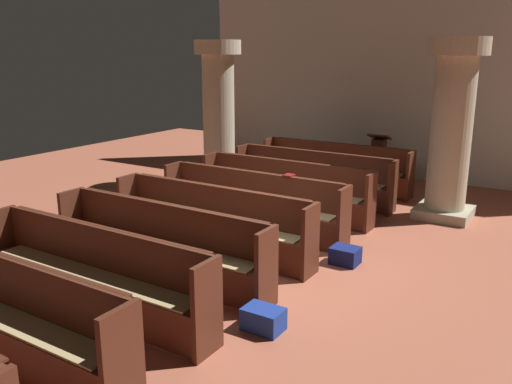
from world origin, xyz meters
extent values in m
plane|color=#AD5B42|center=(0.00, 0.00, 0.00)|extent=(19.20, 19.20, 0.00)
cube|color=silver|center=(0.00, 6.08, 2.25)|extent=(10.00, 0.16, 4.50)
cube|color=#562819|center=(-0.67, 4.10, 0.44)|extent=(3.19, 0.38, 0.05)
cube|color=#562819|center=(-0.67, 4.27, 0.72)|extent=(3.19, 0.04, 0.51)
cube|color=#492215|center=(-0.67, 4.32, 0.97)|extent=(3.06, 0.06, 0.02)
cube|color=#4E2416|center=(-2.29, 4.10, 0.49)|extent=(0.06, 0.44, 0.98)
cube|color=#4E2416|center=(0.96, 4.10, 0.49)|extent=(0.06, 0.44, 0.98)
cube|color=#522618|center=(-0.67, 3.93, 0.22)|extent=(3.19, 0.03, 0.40)
cube|color=tan|center=(-0.67, 4.08, 0.48)|extent=(2.94, 0.32, 0.03)
cube|color=#562819|center=(-0.67, 2.99, 0.44)|extent=(3.19, 0.38, 0.05)
cube|color=#562819|center=(-0.67, 3.16, 0.72)|extent=(3.19, 0.04, 0.51)
cube|color=#492215|center=(-0.67, 3.21, 0.97)|extent=(3.06, 0.06, 0.02)
cube|color=#4E2416|center=(-2.29, 2.99, 0.49)|extent=(0.06, 0.44, 0.98)
cube|color=#4E2416|center=(0.96, 2.99, 0.49)|extent=(0.06, 0.44, 0.98)
cube|color=#522618|center=(-0.67, 2.82, 0.22)|extent=(3.19, 0.03, 0.40)
cube|color=tan|center=(-0.67, 2.97, 0.48)|extent=(2.94, 0.32, 0.03)
cube|color=#562819|center=(-0.67, 1.88, 0.44)|extent=(3.19, 0.38, 0.05)
cube|color=#562819|center=(-0.67, 2.05, 0.72)|extent=(3.19, 0.04, 0.51)
cube|color=#492215|center=(-0.67, 2.10, 0.97)|extent=(3.06, 0.06, 0.02)
cube|color=#4E2416|center=(-2.29, 1.88, 0.49)|extent=(0.06, 0.44, 0.98)
cube|color=#4E2416|center=(0.96, 1.88, 0.49)|extent=(0.06, 0.44, 0.98)
cube|color=#522618|center=(-0.67, 1.71, 0.22)|extent=(3.19, 0.03, 0.40)
cube|color=tan|center=(-0.67, 1.86, 0.48)|extent=(2.94, 0.32, 0.03)
cube|color=#562819|center=(-0.67, 0.77, 0.44)|extent=(3.19, 0.38, 0.05)
cube|color=#562819|center=(-0.67, 0.94, 0.72)|extent=(3.19, 0.04, 0.51)
cube|color=#492215|center=(-0.67, 0.99, 0.97)|extent=(3.06, 0.06, 0.02)
cube|color=#4E2416|center=(-2.29, 0.77, 0.49)|extent=(0.06, 0.44, 0.98)
cube|color=#4E2416|center=(0.96, 0.77, 0.49)|extent=(0.06, 0.44, 0.98)
cube|color=#522618|center=(-0.67, 0.60, 0.22)|extent=(3.19, 0.03, 0.40)
cube|color=tan|center=(-0.67, 0.75, 0.48)|extent=(2.94, 0.32, 0.03)
cube|color=#562819|center=(-0.67, -0.34, 0.44)|extent=(3.19, 0.38, 0.05)
cube|color=#562819|center=(-0.67, -0.17, 0.72)|extent=(3.19, 0.04, 0.51)
cube|color=#492215|center=(-0.67, -0.12, 0.97)|extent=(3.06, 0.06, 0.02)
cube|color=#4E2416|center=(-2.29, -0.34, 0.49)|extent=(0.06, 0.44, 0.98)
cube|color=#4E2416|center=(0.96, -0.34, 0.49)|extent=(0.06, 0.44, 0.98)
cube|color=#522618|center=(-0.67, -0.51, 0.22)|extent=(3.19, 0.03, 0.40)
cube|color=tan|center=(-0.67, -0.36, 0.48)|extent=(2.94, 0.32, 0.03)
cube|color=#562819|center=(-0.67, -1.45, 0.44)|extent=(3.19, 0.38, 0.05)
cube|color=#562819|center=(-0.67, -1.28, 0.72)|extent=(3.19, 0.04, 0.51)
cube|color=#492215|center=(-0.67, -1.24, 0.97)|extent=(3.06, 0.06, 0.02)
cube|color=#4E2416|center=(-2.29, -1.45, 0.49)|extent=(0.06, 0.44, 0.98)
cube|color=#4E2416|center=(0.96, -1.45, 0.49)|extent=(0.06, 0.44, 0.98)
cube|color=#522618|center=(-0.67, -1.63, 0.22)|extent=(3.19, 0.03, 0.40)
cube|color=tan|center=(-0.67, -1.47, 0.48)|extent=(2.94, 0.32, 0.03)
cube|color=#562819|center=(-0.67, -2.56, 0.44)|extent=(3.19, 0.38, 0.05)
cube|color=#562819|center=(-0.67, -2.39, 0.72)|extent=(3.19, 0.04, 0.51)
cube|color=#492215|center=(-0.67, -2.35, 0.97)|extent=(3.06, 0.06, 0.02)
cube|color=#4E2416|center=(-2.29, -2.56, 0.49)|extent=(0.06, 0.44, 0.98)
cube|color=#4E2416|center=(0.96, -2.56, 0.49)|extent=(0.06, 0.44, 0.98)
cube|color=#522618|center=(-0.67, -2.74, 0.22)|extent=(3.19, 0.03, 0.40)
cube|color=tan|center=(-0.67, -2.58, 0.48)|extent=(2.94, 0.32, 0.03)
cube|color=#562819|center=(-0.67, -3.67, 0.44)|extent=(3.19, 0.38, 0.05)
cube|color=#562819|center=(-0.67, -3.50, 0.72)|extent=(3.19, 0.04, 0.51)
cube|color=#492215|center=(-0.67, -3.46, 0.97)|extent=(3.06, 0.06, 0.02)
cube|color=#4E2416|center=(0.96, -3.67, 0.49)|extent=(0.06, 0.44, 0.98)
cube|color=tan|center=(1.83, 3.31, 0.09)|extent=(0.94, 0.94, 0.18)
cylinder|color=#BCB293|center=(1.83, 3.31, 1.50)|extent=(0.69, 0.69, 2.64)
cylinder|color=beige|center=(1.83, 3.31, 2.97)|extent=(1.01, 1.01, 0.30)
cube|color=tan|center=(-3.11, 3.28, 0.09)|extent=(0.94, 0.94, 0.18)
cylinder|color=#BCB293|center=(-3.11, 3.28, 1.50)|extent=(0.69, 0.69, 2.64)
cylinder|color=beige|center=(-3.11, 3.28, 2.97)|extent=(1.01, 1.01, 0.30)
cube|color=#492215|center=(-0.17, 5.42, 0.03)|extent=(0.45, 0.45, 0.06)
cube|color=#562819|center=(-0.17, 5.42, 0.47)|extent=(0.28, 0.28, 0.95)
cube|color=#5B2A1A|center=(-0.17, 5.42, 1.01)|extent=(0.48, 0.35, 0.15)
cube|color=maroon|center=(-0.09, 0.98, 0.99)|extent=(0.14, 0.18, 0.02)
cube|color=navy|center=(1.17, -1.86, 0.12)|extent=(0.42, 0.30, 0.25)
cube|color=navy|center=(1.18, 0.33, 0.12)|extent=(0.38, 0.32, 0.24)
camera|label=1|loc=(3.84, -6.28, 2.90)|focal=37.53mm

